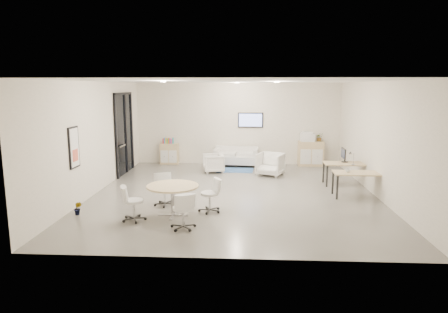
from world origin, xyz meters
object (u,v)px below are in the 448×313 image
sideboard_right (311,153)px  armchair_left (213,162)px  armchair_right (270,163)px  loveseat (236,157)px  sideboard_left (169,154)px  desk_rear (346,165)px  round_table (173,189)px  desk_front (358,175)px

sideboard_right → armchair_left: 3.95m
armchair_right → loveseat: bearing=148.4°
sideboard_left → armchair_right: (3.89, -1.88, 0.02)m
desk_rear → round_table: (-4.85, -3.33, 0.04)m
armchair_right → round_table: size_ratio=0.70×
armchair_right → sideboard_right: bearing=69.8°
sideboard_right → round_table: 7.68m
sideboard_right → desk_front: size_ratio=0.71×
sideboard_right → loveseat: sideboard_right is taller
loveseat → armchair_left: loveseat is taller
sideboard_right → round_table: bearing=-123.6°
sideboard_left → armchair_right: 4.32m
loveseat → round_table: 6.39m
armchair_left → desk_front: armchair_left is taller
sideboard_right → loveseat: 2.90m
armchair_right → desk_front: 3.48m
desk_rear → desk_front: 1.40m
armchair_left → desk_front: bearing=42.4°
loveseat → desk_rear: size_ratio=1.29×
desk_rear → round_table: 5.88m
round_table → armchair_left: bearing=83.6°
armchair_right → desk_rear: size_ratio=0.64×
sideboard_right → armchair_left: (-3.69, -1.41, -0.12)m
sideboard_right → desk_rear: bearing=-79.0°
loveseat → round_table: bearing=-97.7°
sideboard_left → sideboard_right: size_ratio=0.85×
sideboard_right → desk_front: 4.51m
sideboard_right → round_table: sideboard_right is taller
loveseat → desk_rear: 4.55m
armchair_right → desk_front: (2.27, -2.63, 0.20)m
loveseat → armchair_right: (1.22, -1.67, 0.09)m
armchair_left → desk_front: size_ratio=0.53×
sideboard_left → armchair_right: size_ratio=0.95×
round_table → desk_front: bearing=21.7°
sideboard_left → desk_rear: size_ratio=0.61×
armchair_left → round_table: (-0.56, -4.98, 0.31)m
sideboard_left → sideboard_right: sideboard_right is taller
armchair_left → desk_rear: (4.29, -1.66, 0.27)m
sideboard_right → armchair_right: sideboard_right is taller
round_table → sideboard_left: bearing=101.5°
desk_front → sideboard_right: bearing=99.1°
loveseat → armchair_right: armchair_right is taller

